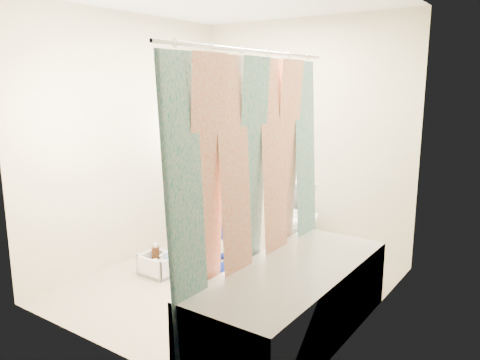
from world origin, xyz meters
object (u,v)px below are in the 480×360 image
Objects in this scene: toilet at (296,219)px; bathtub at (293,299)px; plumber at (226,175)px; cleaning_caddy at (159,266)px.

bathtub is at bearing -83.31° from toilet.
toilet is 0.41× the size of plumber.
bathtub is at bearing -6.99° from cleaning_caddy.
cleaning_caddy is (-0.75, -1.25, -0.28)m from toilet.
plumber is at bearing 146.35° from bathtub.
cleaning_caddy is at bearing -64.29° from plumber.
bathtub is 1.55m from cleaning_caddy.
plumber reaches higher than toilet.
bathtub reaches higher than cleaning_caddy.
cleaning_caddy is (-1.52, 0.22, -0.18)m from bathtub.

